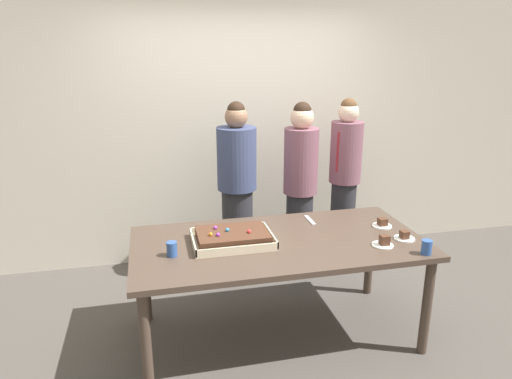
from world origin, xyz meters
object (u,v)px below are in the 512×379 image
object	(u,v)px
party_table	(278,250)
drink_cup_nearest	(427,247)
plated_slice_far_left	(404,237)
person_green_shirt_behind	(300,186)
drink_cup_middle	(172,249)
cake_server_utensil	(310,220)
plated_slice_near_right	(384,242)
person_serving_front	(344,181)
sheet_cake	(232,237)
person_striped_tie_right	(237,191)
plated_slice_near_left	(382,224)

from	to	relation	value
party_table	drink_cup_nearest	size ratio (longest dim) A/B	20.87
plated_slice_far_left	person_green_shirt_behind	distance (m)	1.23
drink_cup_middle	cake_server_utensil	world-z (taller)	drink_cup_middle
person_green_shirt_behind	plated_slice_near_right	bearing A→B (deg)	50.29
plated_slice_near_right	drink_cup_middle	distance (m)	1.46
drink_cup_middle	person_green_shirt_behind	bearing A→B (deg)	40.53
drink_cup_nearest	drink_cup_middle	distance (m)	1.71
drink_cup_nearest	party_table	bearing A→B (deg)	153.97
drink_cup_middle	person_green_shirt_behind	world-z (taller)	person_green_shirt_behind
plated_slice_near_right	drink_cup_middle	bearing A→B (deg)	173.38
party_table	drink_cup_middle	bearing A→B (deg)	-173.67
plated_slice_near_right	person_serving_front	size ratio (longest dim) A/B	0.09
plated_slice_near_right	sheet_cake	bearing A→B (deg)	164.25
cake_server_utensil	person_green_shirt_behind	xyz separation A→B (m)	(0.13, 0.65, 0.08)
sheet_cake	plated_slice_near_right	bearing A→B (deg)	-15.75
drink_cup_nearest	person_striped_tie_right	xyz separation A→B (m)	(-1.02, 1.44, 0.03)
plated_slice_far_left	person_striped_tie_right	world-z (taller)	person_striped_tie_right
plated_slice_far_left	drink_cup_middle	xyz separation A→B (m)	(-1.66, 0.10, 0.03)
party_table	person_striped_tie_right	size ratio (longest dim) A/B	1.25
sheet_cake	drink_cup_nearest	bearing A→B (deg)	-21.11
plated_slice_near_left	drink_cup_middle	distance (m)	1.63
plated_slice_near_left	person_serving_front	bearing A→B (deg)	84.50
person_green_shirt_behind	person_serving_front	bearing A→B (deg)	136.95
cake_server_utensil	party_table	bearing A→B (deg)	-136.80
sheet_cake	person_striped_tie_right	distance (m)	0.99
person_serving_front	person_striped_tie_right	xyz separation A→B (m)	(-1.06, -0.04, -0.02)
sheet_cake	plated_slice_far_left	distance (m)	1.24
plated_slice_near_right	person_green_shirt_behind	bearing A→B (deg)	99.53
party_table	drink_cup_nearest	world-z (taller)	drink_cup_nearest
sheet_cake	person_green_shirt_behind	xyz separation A→B (m)	(0.82, 0.95, 0.04)
person_green_shirt_behind	party_table	bearing A→B (deg)	14.47
sheet_cake	person_striped_tie_right	bearing A→B (deg)	77.15
drink_cup_nearest	sheet_cake	bearing A→B (deg)	158.89
drink_cup_nearest	person_striped_tie_right	distance (m)	1.76
drink_cup_middle	person_green_shirt_behind	size ratio (longest dim) A/B	0.06
plated_slice_near_left	drink_cup_middle	xyz separation A→B (m)	(-1.62, -0.17, 0.03)
plated_slice_far_left	drink_cup_middle	world-z (taller)	drink_cup_middle
sheet_cake	person_serving_front	world-z (taller)	person_serving_front
drink_cup_nearest	person_striped_tie_right	size ratio (longest dim) A/B	0.06
drink_cup_middle	cake_server_utensil	distance (m)	1.19
party_table	drink_cup_nearest	xyz separation A→B (m)	(0.91, -0.44, 0.13)
plated_slice_near_left	person_serving_front	size ratio (longest dim) A/B	0.09
plated_slice_far_left	drink_cup_nearest	size ratio (longest dim) A/B	1.50
plated_slice_far_left	cake_server_utensil	distance (m)	0.75
person_serving_front	person_striped_tie_right	world-z (taller)	person_striped_tie_right
person_serving_front	person_striped_tie_right	bearing A→B (deg)	-35.93
sheet_cake	person_striped_tie_right	size ratio (longest dim) A/B	0.34
plated_slice_near_right	plated_slice_far_left	xyz separation A→B (m)	(0.20, 0.07, -0.01)
plated_slice_far_left	cake_server_utensil	world-z (taller)	plated_slice_far_left
drink_cup_middle	plated_slice_near_right	bearing A→B (deg)	-6.62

